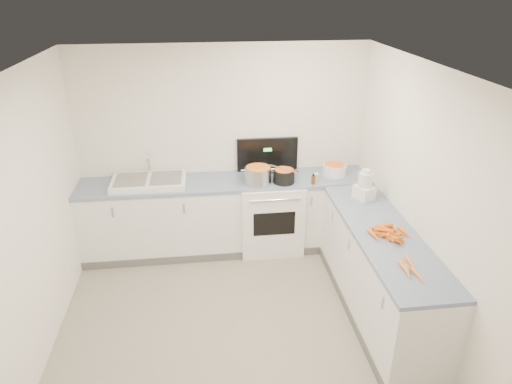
{
  "coord_description": "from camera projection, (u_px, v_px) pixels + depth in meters",
  "views": [
    {
      "loc": [
        -0.24,
        -3.33,
        3.15
      ],
      "look_at": [
        0.3,
        1.1,
        1.05
      ],
      "focal_mm": 32.0,
      "sensor_mm": 36.0,
      "label": 1
    }
  ],
  "objects": [
    {
      "name": "food_processor",
      "position": [
        365.0,
        186.0,
        4.97
      ],
      "size": [
        0.24,
        0.26,
        0.34
      ],
      "color": "white",
      "rests_on": "counter_right"
    },
    {
      "name": "wooden_spoon",
      "position": [
        284.0,
        169.0,
        5.37
      ],
      "size": [
        0.31,
        0.3,
        0.02
      ],
      "primitive_type": "cylinder",
      "rotation": [
        1.57,
        0.0,
        0.8
      ],
      "color": "#AD7A47",
      "rests_on": "black_pot"
    },
    {
      "name": "mixing_bowl",
      "position": [
        335.0,
        170.0,
        5.62
      ],
      "size": [
        0.38,
        0.38,
        0.14
      ],
      "primitive_type": "cylinder",
      "rotation": [
        0.0,
        0.0,
        -0.39
      ],
      "color": "white",
      "rests_on": "counter_back"
    },
    {
      "name": "wall_left",
      "position": [
        18.0,
        241.0,
        3.64
      ],
      "size": [
        0.0,
        4.0,
        2.5
      ],
      "primitive_type": null,
      "rotation": [
        1.57,
        0.0,
        1.57
      ],
      "color": "white",
      "rests_on": "ground"
    },
    {
      "name": "stove",
      "position": [
        270.0,
        213.0,
        5.73
      ],
      "size": [
        0.76,
        0.65,
        1.36
      ],
      "color": "white",
      "rests_on": "ground"
    },
    {
      "name": "counter_back",
      "position": [
        226.0,
        215.0,
        5.69
      ],
      "size": [
        3.5,
        0.62,
        0.94
      ],
      "color": "white",
      "rests_on": "ground"
    },
    {
      "name": "floor",
      "position": [
        239.0,
        341.0,
        4.36
      ],
      "size": [
        3.5,
        4.0,
        0.0
      ],
      "primitive_type": null,
      "color": "gray",
      "rests_on": "ground"
    },
    {
      "name": "black_pot",
      "position": [
        284.0,
        177.0,
        5.41
      ],
      "size": [
        0.3,
        0.3,
        0.18
      ],
      "primitive_type": "cylinder",
      "rotation": [
        0.0,
        0.0,
        0.22
      ],
      "color": "black",
      "rests_on": "stove"
    },
    {
      "name": "peelings",
      "position": [
        131.0,
        180.0,
        5.32
      ],
      "size": [
        0.24,
        0.27,
        0.01
      ],
      "color": "tan",
      "rests_on": "sink"
    },
    {
      "name": "carrot_pile",
      "position": [
        389.0,
        233.0,
        4.29
      ],
      "size": [
        0.38,
        0.35,
        0.09
      ],
      "color": "orange",
      "rests_on": "counter_right"
    },
    {
      "name": "counter_right",
      "position": [
        379.0,
        272.0,
        4.59
      ],
      "size": [
        0.62,
        2.2,
        0.94
      ],
      "color": "white",
      "rests_on": "ground"
    },
    {
      "name": "steel_pot",
      "position": [
        258.0,
        176.0,
        5.36
      ],
      "size": [
        0.41,
        0.41,
        0.23
      ],
      "primitive_type": "cylinder",
      "rotation": [
        0.0,
        0.0,
        0.4
      ],
      "color": "silver",
      "rests_on": "stove"
    },
    {
      "name": "wall_right",
      "position": [
        434.0,
        216.0,
        4.02
      ],
      "size": [
        0.0,
        4.0,
        2.5
      ],
      "primitive_type": null,
      "rotation": [
        1.57,
        0.0,
        -1.57
      ],
      "color": "white",
      "rests_on": "ground"
    },
    {
      "name": "extract_bottle",
      "position": [
        313.0,
        180.0,
        5.37
      ],
      "size": [
        0.04,
        0.04,
        0.11
      ],
      "primitive_type": "cylinder",
      "color": "#593319",
      "rests_on": "counter_back"
    },
    {
      "name": "peeled_carrots",
      "position": [
        410.0,
        269.0,
        3.78
      ],
      "size": [
        0.14,
        0.37,
        0.04
      ],
      "color": "orange",
      "rests_on": "counter_right"
    },
    {
      "name": "wall_back",
      "position": [
        223.0,
        148.0,
        5.62
      ],
      "size": [
        3.5,
        0.0,
        2.5
      ],
      "primitive_type": null,
      "rotation": [
        1.57,
        0.0,
        0.0
      ],
      "color": "white",
      "rests_on": "ground"
    },
    {
      "name": "sink",
      "position": [
        149.0,
        181.0,
        5.37
      ],
      "size": [
        0.86,
        0.52,
        0.31
      ],
      "color": "white",
      "rests_on": "counter_back"
    },
    {
      "name": "ceiling",
      "position": [
        233.0,
        77.0,
        3.3
      ],
      "size": [
        3.5,
        4.0,
        0.0
      ],
      "primitive_type": null,
      "rotation": [
        3.14,
        0.0,
        0.0
      ],
      "color": "white",
      "rests_on": "ground"
    },
    {
      "name": "spice_jar",
      "position": [
        316.0,
        178.0,
        5.45
      ],
      "size": [
        0.05,
        0.05,
        0.09
      ],
      "primitive_type": "cylinder",
      "color": "#E5B266",
      "rests_on": "counter_back"
    }
  ]
}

